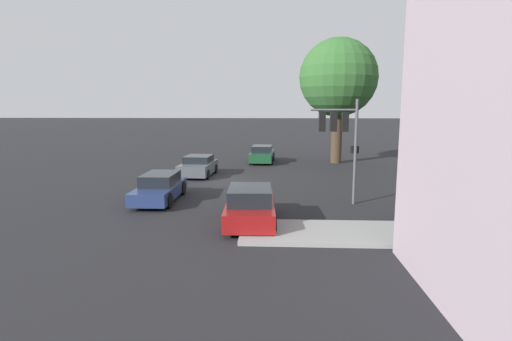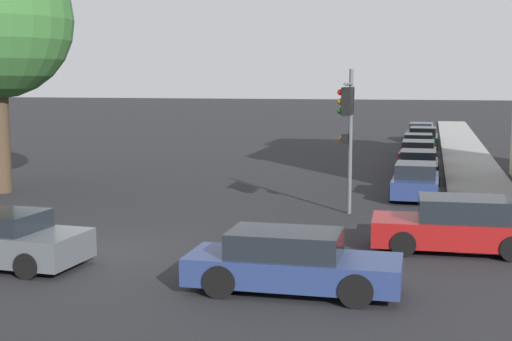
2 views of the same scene
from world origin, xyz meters
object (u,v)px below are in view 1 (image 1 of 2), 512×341
(street_tree, at_px, (338,78))
(crossing_car_3, at_px, (160,188))
(traffic_signal, at_px, (340,130))
(crossing_car_1, at_px, (250,206))
(crossing_car_0, at_px, (262,154))
(crossing_car_2, at_px, (198,166))
(parked_car_0, at_px, (458,202))

(street_tree, bearing_deg, crossing_car_3, -36.95)
(traffic_signal, relative_size, crossing_car_3, 1.06)
(crossing_car_1, bearing_deg, crossing_car_0, -1.83)
(crossing_car_1, xyz_separation_m, crossing_car_2, (-11.00, -4.24, -0.04))
(traffic_signal, distance_m, crossing_car_0, 15.15)
(street_tree, height_order, traffic_signal, street_tree)
(street_tree, height_order, crossing_car_2, street_tree)
(crossing_car_0, distance_m, crossing_car_3, 14.83)
(crossing_car_1, relative_size, crossing_car_3, 0.96)
(crossing_car_2, bearing_deg, crossing_car_0, 152.15)
(traffic_signal, relative_size, parked_car_0, 1.25)
(crossing_car_0, height_order, crossing_car_1, crossing_car_1)
(crossing_car_1, bearing_deg, crossing_car_2, 18.71)
(crossing_car_1, height_order, crossing_car_3, crossing_car_1)
(street_tree, height_order, crossing_car_1, street_tree)
(traffic_signal, distance_m, crossing_car_2, 11.51)
(crossing_car_3, bearing_deg, crossing_car_2, 175.70)
(crossing_car_1, distance_m, parked_car_0, 8.73)
(traffic_signal, height_order, crossing_car_1, traffic_signal)
(street_tree, xyz_separation_m, crossing_car_1, (17.85, -5.98, -6.21))
(crossing_car_0, relative_size, crossing_car_2, 1.06)
(traffic_signal, bearing_deg, crossing_car_3, 87.89)
(crossing_car_2, bearing_deg, crossing_car_1, 24.28)
(parked_car_0, bearing_deg, crossing_car_2, 143.56)
(crossing_car_1, bearing_deg, street_tree, -20.88)
(crossing_car_0, bearing_deg, street_tree, -86.59)
(crossing_car_1, relative_size, crossing_car_2, 1.10)
(traffic_signal, xyz_separation_m, crossing_car_1, (3.46, -3.97, -2.85))
(street_tree, height_order, crossing_car_3, street_tree)
(crossing_car_2, distance_m, parked_car_0, 16.12)
(traffic_signal, height_order, crossing_car_2, traffic_signal)
(crossing_car_2, height_order, crossing_car_3, crossing_car_2)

